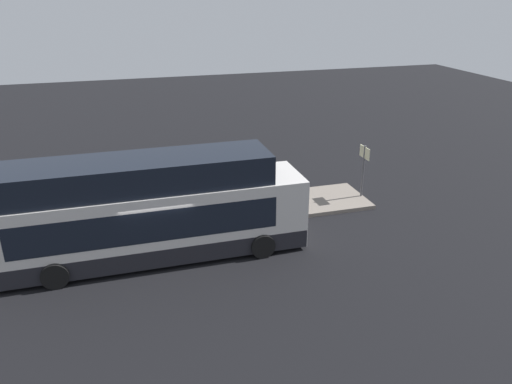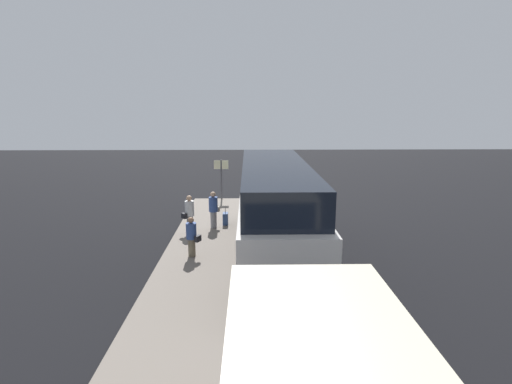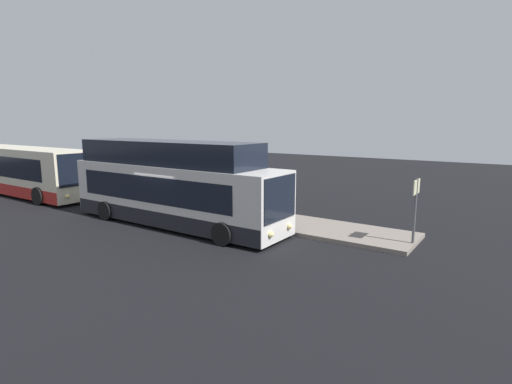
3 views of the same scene
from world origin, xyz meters
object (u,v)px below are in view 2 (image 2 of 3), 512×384
object	(u,v)px
suitcase	(225,219)
bus_lead	(274,220)
passenger_waiting	(189,213)
sign_post	(221,173)
passenger_boarding	(192,236)
passenger_with_bags	(213,209)

from	to	relation	value
suitcase	bus_lead	bearing A→B (deg)	-155.00
passenger_waiting	sign_post	bearing A→B (deg)	-51.56
passenger_waiting	sign_post	world-z (taller)	sign_post
passenger_boarding	passenger_waiting	size ratio (longest dim) A/B	0.90
passenger_boarding	sign_post	world-z (taller)	sign_post
passenger_waiting	passenger_boarding	bearing A→B (deg)	146.81
passenger_boarding	passenger_with_bags	bearing A→B (deg)	-160.42
bus_lead	passenger_boarding	world-z (taller)	bus_lead
passenger_boarding	passenger_waiting	distance (m)	3.05
passenger_waiting	passenger_with_bags	distance (m)	1.26
bus_lead	passenger_waiting	size ratio (longest dim) A/B	6.53
bus_lead	passenger_waiting	distance (m)	4.95
bus_lead	sign_post	distance (m)	10.38
sign_post	passenger_boarding	bearing A→B (deg)	177.02
passenger_boarding	suitcase	bearing A→B (deg)	-166.36
passenger_boarding	suitcase	world-z (taller)	passenger_boarding
bus_lead	passenger_boarding	distance (m)	3.24
bus_lead	passenger_waiting	xyz separation A→B (m)	(3.27, 3.67, -0.60)
passenger_boarding	sign_post	xyz separation A→B (m)	(9.78, -0.51, 0.81)
passenger_with_bags	sign_post	size ratio (longest dim) A/B	0.71
passenger_waiting	passenger_with_bags	world-z (taller)	passenger_with_bags
passenger_with_bags	sign_post	world-z (taller)	sign_post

